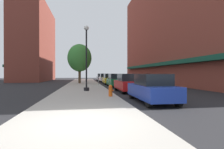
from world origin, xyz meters
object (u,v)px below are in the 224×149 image
at_px(parking_meter_near, 99,79).
at_px(car_blue, 152,88).
at_px(fire_hydrant, 111,90).
at_px(tree_near, 80,58).
at_px(car_green, 116,80).
at_px(car_white, 104,78).
at_px(car_silver, 101,77).
at_px(lamppost, 86,57).
at_px(car_red, 128,83).
at_px(car_yellow, 109,79).

relative_size(parking_meter_near, car_blue, 0.30).
xyz_separation_m(fire_hydrant, tree_near, (-2.51, 16.98, 3.67)).
height_order(parking_meter_near, car_blue, car_blue).
relative_size(car_green, car_white, 1.00).
height_order(tree_near, car_white, tree_near).
height_order(car_green, car_silver, same).
distance_m(lamppost, car_white, 18.77).
relative_size(parking_meter_near, car_green, 0.30).
distance_m(fire_hydrant, car_blue, 3.02).
distance_m(lamppost, car_blue, 7.68).
distance_m(parking_meter_near, car_green, 3.11).
bearing_deg(parking_meter_near, car_red, -77.18).
height_order(lamppost, fire_hydrant, lamppost).
distance_m(lamppost, car_silver, 25.31).
relative_size(lamppost, car_white, 1.37).
bearing_deg(parking_meter_near, car_green, -51.19).
xyz_separation_m(fire_hydrant, car_yellow, (2.12, 15.51, 0.29)).
distance_m(car_green, car_silver, 19.26).
bearing_deg(fire_hydrant, car_white, 84.58).
xyz_separation_m(car_red, car_yellow, (0.00, 11.83, 0.00)).
distance_m(car_green, car_yellow, 5.69).
distance_m(fire_hydrant, car_silver, 29.16).
relative_size(fire_hydrant, car_yellow, 0.18).
relative_size(car_blue, car_white, 1.00).
xyz_separation_m(fire_hydrant, car_blue, (2.12, -2.12, 0.29)).
bearing_deg(parking_meter_near, lamppost, -102.26).
height_order(car_red, car_green, same).
bearing_deg(car_silver, car_red, -88.37).
xyz_separation_m(car_red, car_white, (0.00, 18.73, 0.00)).
relative_size(lamppost, car_green, 1.37).
height_order(fire_hydrant, parking_meter_near, parking_meter_near).
relative_size(car_green, car_yellow, 1.00).
height_order(tree_near, car_silver, tree_near).
bearing_deg(car_green, fire_hydrant, -100.91).
height_order(car_blue, car_green, same).
height_order(car_yellow, car_silver, same).
distance_m(car_blue, car_red, 5.80).
xyz_separation_m(car_blue, car_green, (0.00, 11.94, 0.00)).
distance_m(fire_hydrant, parking_meter_near, 12.25).
xyz_separation_m(parking_meter_near, car_blue, (1.95, -14.37, -0.14)).
xyz_separation_m(tree_near, car_yellow, (4.63, -1.48, -3.38)).
height_order(parking_meter_near, tree_near, tree_near).
height_order(fire_hydrant, car_yellow, car_yellow).
xyz_separation_m(tree_near, car_red, (4.63, -13.31, -3.38)).
xyz_separation_m(tree_near, car_green, (4.63, -7.16, -3.38)).
xyz_separation_m(car_blue, car_silver, (0.00, 31.20, 0.00)).
distance_m(parking_meter_near, car_yellow, 3.80).
height_order(car_blue, car_red, same).
height_order(lamppost, car_blue, lamppost).
relative_size(fire_hydrant, car_green, 0.18).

